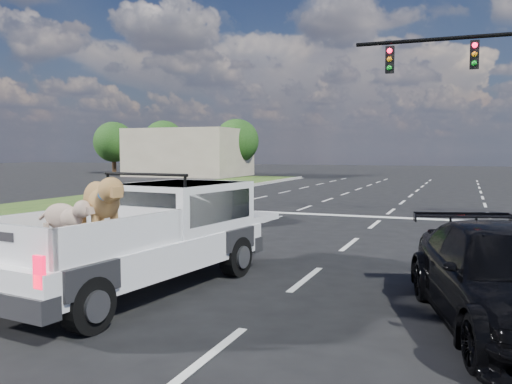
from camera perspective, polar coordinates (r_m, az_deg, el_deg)
ground at (r=10.73m, az=-3.86°, el=-8.36°), size 160.00×160.00×0.00m
road_markings at (r=16.81m, az=5.70°, el=-3.72°), size 17.75×60.00×0.01m
grass_median_left at (r=22.35m, az=-24.48°, el=-1.98°), size 5.00×60.00×0.10m
curb_left at (r=20.67m, az=-19.73°, el=-2.27°), size 0.15×60.00×0.14m
building_left at (r=51.63m, az=-7.01°, el=4.14°), size 10.00×8.00×4.40m
tree_far_a at (r=58.67m, az=-14.75°, el=5.11°), size 4.20×4.20×5.40m
tree_far_b at (r=55.36m, az=-9.70°, el=5.25°), size 4.20×4.20×5.40m
tree_far_c at (r=51.70m, az=-2.04°, el=5.37°), size 4.20×4.20×5.40m
pickup_truck at (r=9.38m, az=-11.71°, el=-4.44°), size 2.61×5.52×1.99m
silver_sedan at (r=17.70m, az=-6.98°, el=-1.14°), size 1.61×3.98×1.35m
black_coupe at (r=7.88m, az=24.99°, el=-8.37°), size 3.08×5.02×1.36m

